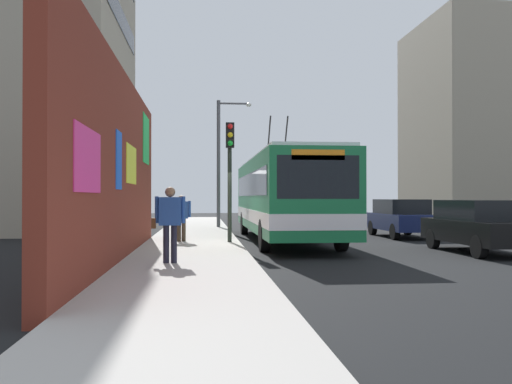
# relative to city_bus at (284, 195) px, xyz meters

# --- Properties ---
(ground_plane) EXTENTS (80.00, 80.00, 0.00)m
(ground_plane) POSITION_rel_city_bus_xyz_m (-2.46, 1.80, -1.77)
(ground_plane) COLOR black
(sidewalk_slab) EXTENTS (48.00, 3.20, 0.15)m
(sidewalk_slab) POSITION_rel_city_bus_xyz_m (-2.46, 3.40, -1.69)
(sidewalk_slab) COLOR #ADA8A0
(sidewalk_slab) RESTS_ON ground_plane
(graffiti_wall) EXTENTS (13.93, 0.32, 4.82)m
(graffiti_wall) POSITION_rel_city_bus_xyz_m (-6.49, 5.15, 0.65)
(graffiti_wall) COLOR maroon
(graffiti_wall) RESTS_ON ground_plane
(building_far_left) EXTENTS (11.53, 7.59, 18.07)m
(building_far_left) POSITION_rel_city_bus_xyz_m (8.07, 11.00, 7.27)
(building_far_left) COLOR #9E937F
(building_far_left) RESTS_ON ground_plane
(building_far_right) EXTENTS (8.90, 7.65, 13.27)m
(building_far_right) POSITION_rel_city_bus_xyz_m (14.39, -15.20, 4.87)
(building_far_right) COLOR #9E937F
(building_far_right) RESTS_ON ground_plane
(city_bus) EXTENTS (12.48, 2.67, 4.95)m
(city_bus) POSITION_rel_city_bus_xyz_m (0.00, 0.00, 0.00)
(city_bus) COLOR #19723F
(city_bus) RESTS_ON ground_plane
(parked_car_black) EXTENTS (4.50, 1.85, 1.58)m
(parked_car_black) POSITION_rel_city_bus_xyz_m (-4.87, -5.20, -0.93)
(parked_car_black) COLOR black
(parked_car_black) RESTS_ON ground_plane
(parked_car_navy) EXTENTS (4.22, 1.82, 1.58)m
(parked_car_navy) POSITION_rel_city_bus_xyz_m (1.59, -5.20, -0.93)
(parked_car_navy) COLOR navy
(parked_car_navy) RESTS_ON ground_plane
(pedestrian_midblock) EXTENTS (0.22, 0.72, 1.59)m
(pedestrian_midblock) POSITION_rel_city_bus_xyz_m (-1.61, 3.80, -0.70)
(pedestrian_midblock) COLOR #3F3326
(pedestrian_midblock) RESTS_ON sidewalk_slab
(pedestrian_near_wall) EXTENTS (0.24, 0.77, 1.75)m
(pedestrian_near_wall) POSITION_rel_city_bus_xyz_m (-7.77, 3.82, -0.58)
(pedestrian_near_wall) COLOR #1E1E2D
(pedestrian_near_wall) RESTS_ON sidewalk_slab
(traffic_light) EXTENTS (0.49, 0.28, 4.05)m
(traffic_light) POSITION_rel_city_bus_xyz_m (-2.13, 2.15, 1.11)
(traffic_light) COLOR #2D382D
(traffic_light) RESTS_ON sidewalk_slab
(street_lamp) EXTENTS (0.44, 1.78, 6.49)m
(street_lamp) POSITION_rel_city_bus_xyz_m (7.50, 2.05, 2.12)
(street_lamp) COLOR #4C4C51
(street_lamp) RESTS_ON sidewalk_slab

